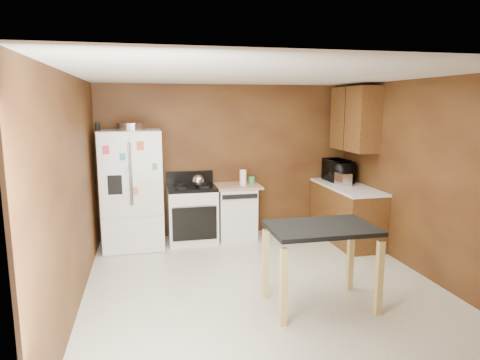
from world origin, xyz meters
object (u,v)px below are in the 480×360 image
object	(u,v)px
pen_cup	(97,127)
kettle	(198,181)
paper_towel	(243,178)
island	(321,239)
gas_range	(192,213)
microwave	(338,172)
dishwasher	(236,211)
roasting_pan	(131,126)
toaster	(343,179)
green_canister	(252,180)
refrigerator	(132,189)

from	to	relation	value
pen_cup	kettle	distance (m)	1.69
paper_towel	island	world-z (taller)	paper_towel
island	paper_towel	bearing A→B (deg)	96.36
gas_range	paper_towel	bearing A→B (deg)	-3.78
microwave	dishwasher	distance (m)	1.85
roasting_pan	toaster	size ratio (longest dim) A/B	1.61
pen_cup	green_canister	size ratio (longest dim) A/B	1.01
kettle	dishwasher	size ratio (longest dim) A/B	0.21
refrigerator	gas_range	world-z (taller)	refrigerator
green_canister	island	world-z (taller)	green_canister
kettle	island	xyz separation A→B (m)	(1.01, -2.49, -0.24)
toaster	pen_cup	bearing A→B (deg)	172.08
refrigerator	pen_cup	bearing A→B (deg)	-172.05
gas_range	dishwasher	xyz separation A→B (m)	(0.72, 0.02, -0.01)
microwave	island	bearing A→B (deg)	148.72
kettle	gas_range	size ratio (longest dim) A/B	0.17
roasting_pan	dishwasher	size ratio (longest dim) A/B	0.50
paper_towel	gas_range	bearing A→B (deg)	176.22
kettle	refrigerator	world-z (taller)	refrigerator
toaster	refrigerator	distance (m)	3.31
roasting_pan	toaster	distance (m)	3.39
kettle	toaster	world-z (taller)	toaster
pen_cup	microwave	size ratio (longest dim) A/B	0.19
microwave	gas_range	xyz separation A→B (m)	(-2.46, 0.09, -0.60)
microwave	roasting_pan	bearing A→B (deg)	87.44
gas_range	dishwasher	distance (m)	0.72
gas_range	island	bearing A→B (deg)	-66.70
toaster	island	world-z (taller)	toaster
island	roasting_pan	bearing A→B (deg)	128.81
pen_cup	refrigerator	bearing A→B (deg)	7.95
roasting_pan	kettle	world-z (taller)	roasting_pan
paper_towel	gas_range	world-z (taller)	paper_towel
gas_range	island	size ratio (longest dim) A/B	0.98
toaster	dishwasher	xyz separation A→B (m)	(-1.66, 0.46, -0.55)
green_canister	island	xyz separation A→B (m)	(0.10, -2.64, -0.19)
microwave	dishwasher	world-z (taller)	microwave
refrigerator	gas_range	xyz separation A→B (m)	(0.91, 0.06, -0.44)
toaster	microwave	distance (m)	0.37
kettle	island	size ratio (longest dim) A/B	0.17
pen_cup	paper_towel	size ratio (longest dim) A/B	0.46
pen_cup	refrigerator	distance (m)	1.06
island	dishwasher	bearing A→B (deg)	98.41
kettle	pen_cup	bearing A→B (deg)	-177.63
kettle	island	distance (m)	2.70
kettle	gas_range	world-z (taller)	gas_range
refrigerator	island	xyz separation A→B (m)	(2.01, -2.50, -0.14)
refrigerator	kettle	bearing A→B (deg)	-0.15
kettle	island	bearing A→B (deg)	-68.04
paper_towel	green_canister	world-z (taller)	paper_towel
green_canister	toaster	size ratio (longest dim) A/B	0.42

